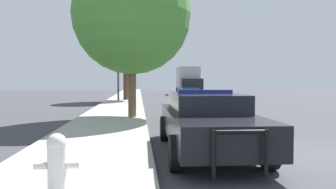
{
  "coord_description": "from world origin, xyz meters",
  "views": [
    {
      "loc": [
        -3.91,
        -7.12,
        1.73
      ],
      "look_at": [
        -2.08,
        13.04,
        0.88
      ],
      "focal_mm": 35.0,
      "sensor_mm": 36.0,
      "label": 1
    }
  ],
  "objects_px": {
    "tree_sidewalk_near": "(132,15)",
    "tree_sidewalk_mid": "(125,39)",
    "box_truck": "(188,80)",
    "police_car": "(206,120)",
    "car_background_oncoming": "(188,90)",
    "traffic_light": "(134,60)",
    "fire_hydrant": "(57,162)"
  },
  "relations": [
    {
      "from": "police_car",
      "to": "car_background_oncoming",
      "type": "relative_size",
      "value": 1.22
    },
    {
      "from": "police_car",
      "to": "car_background_oncoming",
      "type": "bearing_deg",
      "value": -97.04
    },
    {
      "from": "fire_hydrant",
      "to": "tree_sidewalk_mid",
      "type": "xyz_separation_m",
      "value": [
        0.06,
        23.26,
        4.66
      ]
    },
    {
      "from": "police_car",
      "to": "fire_hydrant",
      "type": "height_order",
      "value": "police_car"
    },
    {
      "from": "police_car",
      "to": "tree_sidewalk_mid",
      "type": "xyz_separation_m",
      "value": [
        -2.72,
        20.1,
        4.48
      ]
    },
    {
      "from": "tree_sidewalk_near",
      "to": "box_truck",
      "type": "bearing_deg",
      "value": 75.89
    },
    {
      "from": "box_truck",
      "to": "tree_sidewalk_mid",
      "type": "height_order",
      "value": "tree_sidewalk_mid"
    },
    {
      "from": "traffic_light",
      "to": "tree_sidewalk_mid",
      "type": "distance_m",
      "value": 2.19
    },
    {
      "from": "fire_hydrant",
      "to": "traffic_light",
      "type": "relative_size",
      "value": 0.19
    },
    {
      "from": "tree_sidewalk_mid",
      "to": "tree_sidewalk_near",
      "type": "bearing_deg",
      "value": -86.58
    },
    {
      "from": "fire_hydrant",
      "to": "box_truck",
      "type": "relative_size",
      "value": 0.12
    },
    {
      "from": "police_car",
      "to": "fire_hydrant",
      "type": "distance_m",
      "value": 4.21
    },
    {
      "from": "traffic_light",
      "to": "tree_sidewalk_near",
      "type": "bearing_deg",
      "value": -89.72
    },
    {
      "from": "traffic_light",
      "to": "box_truck",
      "type": "height_order",
      "value": "traffic_light"
    },
    {
      "from": "police_car",
      "to": "traffic_light",
      "type": "distance_m",
      "value": 19.45
    },
    {
      "from": "police_car",
      "to": "tree_sidewalk_near",
      "type": "distance_m",
      "value": 8.08
    },
    {
      "from": "police_car",
      "to": "box_truck",
      "type": "height_order",
      "value": "box_truck"
    },
    {
      "from": "traffic_light",
      "to": "tree_sidewalk_mid",
      "type": "xyz_separation_m",
      "value": [
        -0.73,
        0.93,
        1.84
      ]
    },
    {
      "from": "car_background_oncoming",
      "to": "box_truck",
      "type": "relative_size",
      "value": 0.63
    },
    {
      "from": "traffic_light",
      "to": "box_truck",
      "type": "xyz_separation_m",
      "value": [
        6.54,
        13.45,
        -1.62
      ]
    },
    {
      "from": "police_car",
      "to": "box_truck",
      "type": "bearing_deg",
      "value": -97.13
    },
    {
      "from": "box_truck",
      "to": "fire_hydrant",
      "type": "bearing_deg",
      "value": 79.93
    },
    {
      "from": "tree_sidewalk_near",
      "to": "tree_sidewalk_mid",
      "type": "relative_size",
      "value": 0.95
    },
    {
      "from": "box_truck",
      "to": "tree_sidewalk_near",
      "type": "relative_size",
      "value": 1.0
    },
    {
      "from": "car_background_oncoming",
      "to": "box_truck",
      "type": "bearing_deg",
      "value": -97.18
    },
    {
      "from": "car_background_oncoming",
      "to": "tree_sidewalk_near",
      "type": "xyz_separation_m",
      "value": [
        -5.97,
        -22.43,
        3.89
      ]
    },
    {
      "from": "box_truck",
      "to": "car_background_oncoming",
      "type": "bearing_deg",
      "value": 82.83
    },
    {
      "from": "traffic_light",
      "to": "tree_sidewalk_mid",
      "type": "relative_size",
      "value": 0.62
    },
    {
      "from": "car_background_oncoming",
      "to": "traffic_light",
      "type": "bearing_deg",
      "value": 60.67
    },
    {
      "from": "tree_sidewalk_mid",
      "to": "traffic_light",
      "type": "bearing_deg",
      "value": -51.96
    },
    {
      "from": "car_background_oncoming",
      "to": "box_truck",
      "type": "height_order",
      "value": "box_truck"
    },
    {
      "from": "tree_sidewalk_near",
      "to": "tree_sidewalk_mid",
      "type": "distance_m",
      "value": 13.3
    }
  ]
}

